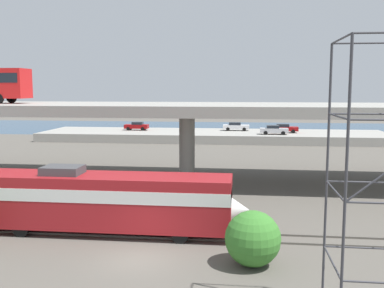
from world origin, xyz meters
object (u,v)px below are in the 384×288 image
train_locomotive (117,199)px  scaffolding_tower (384,181)px  parked_car_1 (137,126)px  parked_car_3 (284,128)px  parked_car_2 (274,130)px  parked_car_0 (236,126)px

train_locomotive → scaffolding_tower: size_ratio=1.56×
train_locomotive → parked_car_1: (-11.57, 52.23, 0.02)m
scaffolding_tower → parked_car_3: scaffolding_tower is taller
parked_car_1 → parked_car_2: size_ratio=0.94×
train_locomotive → parked_car_0: train_locomotive is taller
train_locomotive → scaffolding_tower: scaffolding_tower is taller
parked_car_0 → parked_car_3: (8.17, -2.87, -0.00)m
parked_car_0 → parked_car_1: (-17.80, -1.24, -0.00)m
parked_car_0 → parked_car_3: same height
scaffolding_tower → parked_car_2: size_ratio=2.37×
parked_car_0 → parked_car_2: bearing=-42.9°
train_locomotive → parked_car_2: train_locomotive is taller
scaffolding_tower → parked_car_3: 60.79m
parked_car_2 → train_locomotive: bearing=-104.7°
parked_car_3 → parked_car_2: bearing=-122.0°
train_locomotive → parked_car_0: bearing=83.4°
parked_car_1 → parked_car_2: (24.10, -4.61, 0.00)m
train_locomotive → scaffolding_tower: bearing=-38.5°
parked_car_1 → parked_car_2: 24.53m
train_locomotive → parked_car_3: train_locomotive is taller
scaffolding_tower → parked_car_3: (1.77, 60.66, -3.52)m
scaffolding_tower → parked_car_2: 57.78m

